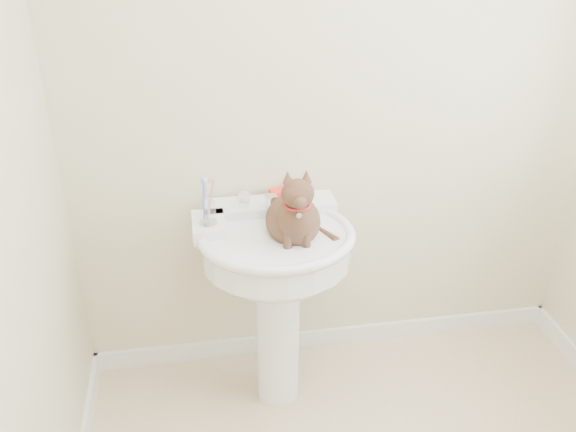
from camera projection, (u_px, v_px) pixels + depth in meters
name	position (u px, v px, depth m)	size (l,w,h in m)	color
wall_back	(339.00, 93.00, 2.39)	(2.20, 0.00, 2.50)	beige
baseboard_back	(330.00, 337.00, 2.94)	(2.20, 0.02, 0.09)	white
pedestal_sink	(276.00, 265.00, 2.36)	(0.61, 0.60, 0.84)	white
faucet	(271.00, 197.00, 2.39)	(0.28, 0.12, 0.14)	silver
soap_bar	(281.00, 193.00, 2.49)	(0.09, 0.06, 0.03)	red
toothbrush_cup	(208.00, 213.00, 2.26)	(0.07, 0.07, 0.19)	silver
cat	(295.00, 217.00, 2.24)	(0.23, 0.28, 0.42)	brown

